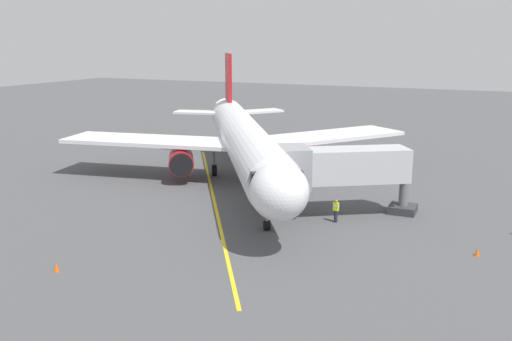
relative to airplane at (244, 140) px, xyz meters
name	(u,v)px	position (x,y,z in m)	size (l,w,h in m)	color
ground_plane	(253,175)	(0.27, -2.58, -4.00)	(220.00, 220.00, 0.00)	#4C4C4F
apron_lead_in_line	(214,198)	(-0.15, 6.24, -4.00)	(0.24, 40.00, 0.01)	yellow
airplane	(244,140)	(0.00, 0.00, 0.00)	(30.37, 35.89, 11.50)	white
jet_bridge	(333,167)	(-10.55, 6.68, -0.24)	(10.65, 8.00, 5.40)	#B7B7BC
ground_crew_marshaller	(336,210)	(-11.25, 7.99, -3.12)	(0.44, 0.31, 1.71)	#23232D
ground_crew_wing_walker	(273,197)	(-5.68, 6.53, -3.12)	(0.44, 0.47, 1.71)	#23232D
belt_loader_near_nose	(364,154)	(-8.09, -13.93, -3.29)	(4.09, 4.08, 2.32)	white
safety_cone_nose_left	(477,252)	(-21.05, 10.69, -3.73)	(0.32, 0.32, 0.55)	#F2590F
safety_cone_nose_right	(56,267)	(0.88, 23.20, -3.73)	(0.32, 0.32, 0.55)	#F2590F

